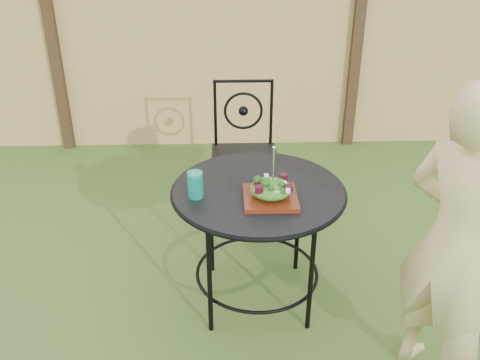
{
  "coord_description": "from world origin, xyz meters",
  "views": [
    {
      "loc": [
        0.14,
        -2.44,
        2.09
      ],
      "look_at": [
        0.22,
        0.04,
        0.75
      ],
      "focal_mm": 40.0,
      "sensor_mm": 36.0,
      "label": 1
    }
  ],
  "objects_px": {
    "patio_table": "(258,211)",
    "diner": "(457,246)",
    "salad_plate": "(270,198)",
    "patio_chair": "(244,148)"
  },
  "relations": [
    {
      "from": "patio_table",
      "to": "diner",
      "type": "xyz_separation_m",
      "value": [
        0.82,
        -0.58,
        0.17
      ]
    },
    {
      "from": "diner",
      "to": "salad_plate",
      "type": "height_order",
      "value": "diner"
    },
    {
      "from": "diner",
      "to": "salad_plate",
      "type": "distance_m",
      "value": 0.89
    },
    {
      "from": "patio_table",
      "to": "salad_plate",
      "type": "distance_m",
      "value": 0.2
    },
    {
      "from": "patio_chair",
      "to": "diner",
      "type": "bearing_deg",
      "value": -61.6
    },
    {
      "from": "patio_table",
      "to": "salad_plate",
      "type": "xyz_separation_m",
      "value": [
        0.05,
        -0.12,
        0.15
      ]
    },
    {
      "from": "diner",
      "to": "salad_plate",
      "type": "xyz_separation_m",
      "value": [
        -0.76,
        0.47,
        -0.02
      ]
    },
    {
      "from": "patio_chair",
      "to": "salad_plate",
      "type": "xyz_separation_m",
      "value": [
        0.09,
        -1.11,
        0.23
      ]
    },
    {
      "from": "patio_table",
      "to": "patio_chair",
      "type": "height_order",
      "value": "patio_chair"
    },
    {
      "from": "diner",
      "to": "patio_table",
      "type": "bearing_deg",
      "value": 21.67
    }
  ]
}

